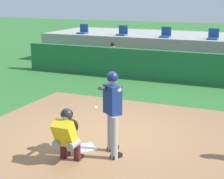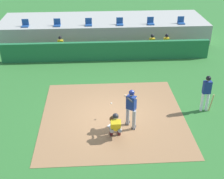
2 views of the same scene
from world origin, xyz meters
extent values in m
plane|color=#2D6B2D|center=(0.00, 0.00, 0.00)|extent=(80.00, 80.00, 0.00)
cube|color=#936B47|center=(0.00, 0.00, 0.01)|extent=(6.40, 6.40, 0.01)
cube|color=white|center=(0.00, -0.80, 0.02)|extent=(0.62, 0.62, 0.02)
cylinder|color=#99999E|center=(0.59, -0.70, 0.46)|extent=(0.15, 0.15, 0.92)
cylinder|color=#99999E|center=(0.81, -1.05, 0.46)|extent=(0.15, 0.15, 0.92)
cube|color=navy|center=(0.70, -0.87, 1.22)|extent=(0.45, 0.42, 0.60)
sphere|color=tan|center=(0.70, -0.87, 1.65)|extent=(0.21, 0.21, 0.21)
sphere|color=navy|center=(0.70, -0.87, 1.68)|extent=(0.24, 0.24, 0.24)
cylinder|color=tan|center=(0.49, -0.69, 1.43)|extent=(0.15, 0.27, 0.17)
cylinder|color=tan|center=(0.68, -0.77, 1.43)|extent=(0.49, 0.44, 0.18)
cylinder|color=#333338|center=(0.57, -0.99, 1.48)|extent=(0.26, 0.84, 0.24)
cube|color=black|center=(0.61, -0.64, 0.04)|extent=(0.21, 0.29, 0.09)
cube|color=black|center=(0.84, -0.99, 0.04)|extent=(0.21, 0.29, 0.09)
cylinder|color=gray|center=(-0.16, -1.57, 0.42)|extent=(0.16, 0.32, 0.16)
cylinder|color=#4C1919|center=(-0.16, -1.42, 0.21)|extent=(0.14, 0.14, 0.42)
cube|color=black|center=(-0.16, -1.36, 0.04)|extent=(0.11, 0.24, 0.08)
cylinder|color=gray|center=(0.16, -1.57, 0.42)|extent=(0.16, 0.32, 0.16)
cylinder|color=#4C1919|center=(0.16, -1.42, 0.21)|extent=(0.14, 0.14, 0.42)
cube|color=black|center=(0.16, -1.36, 0.04)|extent=(0.11, 0.24, 0.08)
cube|color=gold|center=(0.00, -1.62, 0.64)|extent=(0.40, 0.44, 0.57)
cube|color=#2D2D33|center=(0.00, -1.50, 0.64)|extent=(0.38, 0.25, 0.45)
sphere|color=tan|center=(0.00, -1.54, 0.98)|extent=(0.21, 0.21, 0.21)
sphere|color=#232328|center=(0.00, -1.52, 1.00)|extent=(0.25, 0.25, 0.25)
cylinder|color=tan|center=(-0.04, -1.40, 0.64)|extent=(0.10, 0.45, 0.10)
ellipsoid|color=brown|center=(-0.08, -1.17, 0.64)|extent=(0.28, 0.12, 0.30)
sphere|color=white|center=(-0.08, -0.08, 0.73)|extent=(0.07, 0.07, 0.07)
cube|color=#1E6638|center=(0.00, 6.50, 0.60)|extent=(13.00, 0.30, 1.20)
cube|color=olive|center=(0.00, 7.50, 0.23)|extent=(11.80, 0.44, 0.45)
cylinder|color=#939399|center=(-3.05, 7.25, 0.49)|extent=(0.15, 0.40, 0.15)
cylinder|color=#939399|center=(-3.05, 7.05, 0.23)|extent=(0.13, 0.13, 0.45)
cube|color=maroon|center=(-3.05, 7.00, 0.04)|extent=(0.11, 0.24, 0.08)
cylinder|color=#939399|center=(-2.79, 7.25, 0.49)|extent=(0.15, 0.40, 0.15)
cylinder|color=#939399|center=(-2.79, 7.05, 0.23)|extent=(0.13, 0.13, 0.45)
cube|color=maroon|center=(-2.79, 7.00, 0.04)|extent=(0.11, 0.24, 0.08)
cube|color=gold|center=(-2.92, 7.47, 0.76)|extent=(0.36, 0.22, 0.54)
sphere|color=beige|center=(-2.92, 7.47, 1.15)|extent=(0.20, 0.20, 0.20)
sphere|color=black|center=(-2.92, 7.47, 1.19)|extent=(0.22, 0.22, 0.22)
cylinder|color=beige|center=(-3.12, 7.33, 0.65)|extent=(0.09, 0.41, 0.22)
cylinder|color=beige|center=(-2.72, 7.33, 0.65)|extent=(0.09, 0.41, 0.22)
cube|color=#9E9E99|center=(0.00, 10.90, 0.70)|extent=(15.00, 4.40, 1.40)
cube|color=#1E478C|center=(-5.42, 9.30, 1.44)|extent=(0.46, 0.46, 0.08)
cube|color=#1E478C|center=(-5.42, 9.50, 1.68)|extent=(0.46, 0.06, 0.40)
cube|color=#1E478C|center=(-3.25, 9.30, 1.44)|extent=(0.46, 0.46, 0.08)
cube|color=#1E478C|center=(-3.25, 9.50, 1.68)|extent=(0.46, 0.06, 0.40)
cube|color=#1E478C|center=(-1.08, 9.30, 1.44)|extent=(0.46, 0.46, 0.08)
cube|color=#1E478C|center=(-1.08, 9.50, 1.68)|extent=(0.46, 0.06, 0.40)
cube|color=#1E478C|center=(1.08, 9.30, 1.44)|extent=(0.46, 0.46, 0.08)
cube|color=#1E478C|center=(1.08, 9.50, 1.68)|extent=(0.46, 0.06, 0.40)
camera|label=1|loc=(3.63, -7.58, 3.27)|focal=59.81mm
camera|label=2|loc=(-0.78, -11.79, 7.83)|focal=49.93mm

